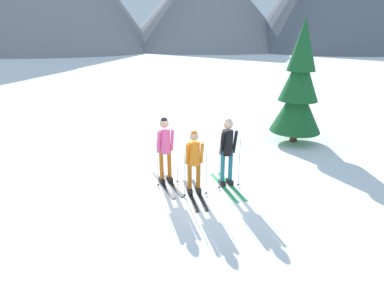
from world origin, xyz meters
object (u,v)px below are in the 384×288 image
(skier_in_pink, at_px, (165,148))
(skier_in_black, at_px, (227,149))
(skier_in_orange, at_px, (194,160))
(pine_tree_near, at_px, (299,88))

(skier_in_pink, xyz_separation_m, skier_in_black, (1.54, -0.48, 0.01))
(skier_in_pink, bearing_deg, skier_in_black, -17.52)
(skier_in_orange, relative_size, pine_tree_near, 0.38)
(skier_in_orange, distance_m, skier_in_black, 0.97)
(skier_in_pink, relative_size, skier_in_black, 0.99)
(skier_in_pink, distance_m, pine_tree_near, 5.72)
(skier_in_orange, xyz_separation_m, skier_in_black, (0.92, 0.26, 0.13))
(skier_in_pink, distance_m, skier_in_black, 1.61)
(skier_in_black, xyz_separation_m, pine_tree_near, (3.52, 2.97, 0.97))
(skier_in_black, bearing_deg, skier_in_orange, -164.03)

